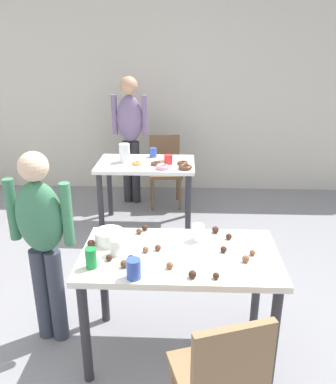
% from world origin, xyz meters
% --- Properties ---
extents(ground_plane, '(6.40, 6.40, 0.00)m').
position_xyz_m(ground_plane, '(0.00, 0.00, 0.00)').
color(ground_plane, gray).
extents(wall_back, '(6.40, 0.10, 2.60)m').
position_xyz_m(wall_back, '(0.00, 3.20, 1.30)').
color(wall_back, beige).
rests_on(wall_back, ground_plane).
extents(dining_table_near, '(1.23, 0.69, 0.75)m').
position_xyz_m(dining_table_near, '(0.04, -0.04, 0.64)').
color(dining_table_near, silver).
rests_on(dining_table_near, ground_plane).
extents(dining_table_far, '(1.05, 0.65, 0.75)m').
position_xyz_m(dining_table_far, '(-0.35, 1.90, 0.63)').
color(dining_table_far, white).
rests_on(dining_table_far, ground_plane).
extents(chair_near_table, '(0.50, 0.50, 0.87)m').
position_xyz_m(chair_near_table, '(0.26, -0.76, 0.50)').
color(chair_near_table, olive).
rests_on(chair_near_table, ground_plane).
extents(chair_far_table, '(0.44, 0.44, 0.87)m').
position_xyz_m(chair_far_table, '(-0.17, 2.58, 0.50)').
color(chair_far_table, brown).
rests_on(chair_far_table, ground_plane).
extents(person_girl_near, '(0.46, 0.25, 1.37)m').
position_xyz_m(person_girl_near, '(-0.85, 0.05, 0.81)').
color(person_girl_near, '#383D4C').
rests_on(person_girl_near, ground_plane).
extents(person_adult_far, '(0.46, 0.24, 1.59)m').
position_xyz_m(person_adult_far, '(-0.61, 2.61, 0.96)').
color(person_adult_far, '#28282D').
rests_on(person_adult_far, ground_plane).
extents(mixing_bowl, '(0.19, 0.19, 0.09)m').
position_xyz_m(mixing_bowl, '(-0.42, 0.08, 0.79)').
color(mixing_bowl, white).
rests_on(mixing_bowl, dining_table_near).
extents(soda_can, '(0.07, 0.07, 0.12)m').
position_xyz_m(soda_can, '(-0.47, -0.23, 0.81)').
color(soda_can, '#198438').
rests_on(soda_can, dining_table_near).
extents(fork_near, '(0.17, 0.02, 0.01)m').
position_xyz_m(fork_near, '(0.17, -0.15, 0.75)').
color(fork_near, silver).
rests_on(fork_near, dining_table_near).
extents(cup_near_0, '(0.08, 0.08, 0.11)m').
position_xyz_m(cup_near_0, '(0.16, 0.14, 0.81)').
color(cup_near_0, white).
rests_on(cup_near_0, dining_table_near).
extents(cup_near_1, '(0.08, 0.08, 0.12)m').
position_xyz_m(cup_near_1, '(-0.21, -0.33, 0.81)').
color(cup_near_1, '#3351B2').
rests_on(cup_near_1, dining_table_near).
extents(cup_near_2, '(0.08, 0.08, 0.10)m').
position_xyz_m(cup_near_2, '(-0.35, -0.07, 0.80)').
color(cup_near_2, white).
rests_on(cup_near_2, dining_table_near).
extents(cake_ball_0, '(0.05, 0.05, 0.05)m').
position_xyz_m(cake_ball_0, '(0.12, -0.31, 0.77)').
color(cake_ball_0, '#3D2319').
rests_on(cake_ball_0, dining_table_near).
extents(cake_ball_1, '(0.05, 0.05, 0.05)m').
position_xyz_m(cake_ball_1, '(-0.24, -0.17, 0.77)').
color(cake_ball_1, '#3D2319').
rests_on(cake_ball_1, dining_table_near).
extents(cake_ball_2, '(0.04, 0.04, 0.04)m').
position_xyz_m(cake_ball_2, '(0.37, 0.16, 0.77)').
color(cake_ball_2, '#3D2319').
rests_on(cake_ball_2, dining_table_near).
extents(cake_ball_3, '(0.05, 0.05, 0.05)m').
position_xyz_m(cake_ball_3, '(-0.53, 0.02, 0.77)').
color(cake_ball_3, '#3D2319').
rests_on(cake_ball_3, dining_table_near).
extents(cake_ball_4, '(0.04, 0.04, 0.04)m').
position_xyz_m(cake_ball_4, '(-0.09, -0.01, 0.77)').
color(cake_ball_4, brown).
rests_on(cake_ball_4, dining_table_near).
extents(cake_ball_5, '(0.04, 0.04, 0.04)m').
position_xyz_m(cake_ball_5, '(-0.20, 0.27, 0.77)').
color(cake_ball_5, '#3D2319').
rests_on(cake_ball_5, dining_table_near).
extents(cake_ball_6, '(0.04, 0.04, 0.04)m').
position_xyz_m(cake_ball_6, '(0.44, -0.13, 0.77)').
color(cake_ball_6, brown).
rests_on(cake_ball_6, dining_table_near).
extents(cake_ball_7, '(0.04, 0.04, 0.04)m').
position_xyz_m(cake_ball_7, '(0.49, -0.05, 0.77)').
color(cake_ball_7, brown).
rests_on(cake_ball_7, dining_table_near).
extents(cake_ball_8, '(0.04, 0.04, 0.04)m').
position_xyz_m(cake_ball_8, '(-0.38, -0.15, 0.77)').
color(cake_ball_8, '#3D2319').
rests_on(cake_ball_8, dining_table_near).
extents(cake_ball_9, '(0.04, 0.04, 0.04)m').
position_xyz_m(cake_ball_9, '(-0.17, -0.04, 0.77)').
color(cake_ball_9, brown).
rests_on(cake_ball_9, dining_table_near).
extents(cake_ball_10, '(0.05, 0.05, 0.05)m').
position_xyz_m(cake_ball_10, '(-0.28, -0.22, 0.77)').
color(cake_ball_10, brown).
rests_on(cake_ball_10, dining_table_near).
extents(cake_ball_11, '(0.04, 0.04, 0.04)m').
position_xyz_m(cake_ball_11, '(-0.01, -0.22, 0.77)').
color(cake_ball_11, brown).
rests_on(cake_ball_11, dining_table_near).
extents(cake_ball_12, '(0.04, 0.04, 0.04)m').
position_xyz_m(cake_ball_12, '(-0.24, 0.21, 0.77)').
color(cake_ball_12, brown).
rests_on(cake_ball_12, dining_table_near).
extents(cake_ball_13, '(0.04, 0.04, 0.04)m').
position_xyz_m(cake_ball_13, '(0.32, -0.02, 0.77)').
color(cake_ball_13, '#3D2319').
rests_on(cake_ball_13, dining_table_near).
extents(cake_ball_14, '(0.05, 0.05, 0.05)m').
position_xyz_m(cake_ball_14, '(0.29, 0.25, 0.77)').
color(cake_ball_14, '#3D2319').
rests_on(cake_ball_14, dining_table_near).
extents(cake_ball_15, '(0.04, 0.04, 0.04)m').
position_xyz_m(cake_ball_15, '(0.25, -0.32, 0.77)').
color(cake_ball_15, '#3D2319').
rests_on(cake_ball_15, dining_table_near).
extents(pitcher_far, '(0.12, 0.12, 0.20)m').
position_xyz_m(pitcher_far, '(-0.58, 1.92, 0.85)').
color(pitcher_far, white).
rests_on(pitcher_far, dining_table_far).
extents(cup_far_0, '(0.09, 0.09, 0.10)m').
position_xyz_m(cup_far_0, '(-0.10, 1.85, 0.80)').
color(cup_far_0, red).
rests_on(cup_far_0, dining_table_far).
extents(cup_far_1, '(0.08, 0.08, 0.11)m').
position_xyz_m(cup_far_1, '(-0.29, 2.12, 0.80)').
color(cup_far_1, '#3351B2').
rests_on(cup_far_1, dining_table_far).
extents(donut_far_0, '(0.11, 0.11, 0.03)m').
position_xyz_m(donut_far_0, '(-0.23, 1.81, 0.77)').
color(donut_far_0, brown).
rests_on(donut_far_0, dining_table_far).
extents(donut_far_1, '(0.11, 0.11, 0.03)m').
position_xyz_m(donut_far_1, '(-0.44, 1.82, 0.77)').
color(donut_far_1, gold).
rests_on(donut_far_1, dining_table_far).
extents(donut_far_2, '(0.14, 0.14, 0.04)m').
position_xyz_m(donut_far_2, '(-0.15, 1.97, 0.77)').
color(donut_far_2, white).
rests_on(donut_far_2, dining_table_far).
extents(donut_far_3, '(0.11, 0.11, 0.03)m').
position_xyz_m(donut_far_3, '(0.05, 1.84, 0.77)').
color(donut_far_3, brown).
rests_on(donut_far_3, dining_table_far).
extents(donut_far_4, '(0.14, 0.14, 0.04)m').
position_xyz_m(donut_far_4, '(-0.16, 1.68, 0.77)').
color(donut_far_4, pink).
rests_on(donut_far_4, dining_table_far).
extents(donut_far_5, '(0.14, 0.14, 0.04)m').
position_xyz_m(donut_far_5, '(0.08, 1.68, 0.77)').
color(donut_far_5, brown).
rests_on(donut_far_5, dining_table_far).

